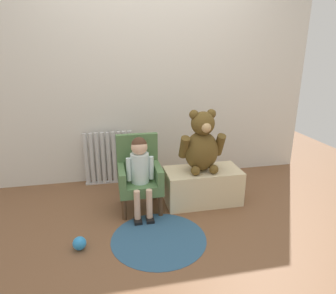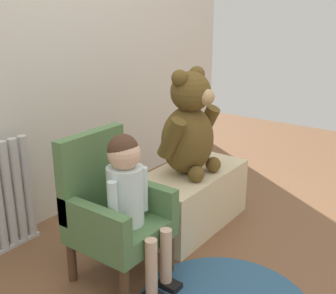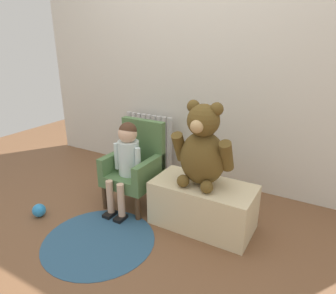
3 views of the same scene
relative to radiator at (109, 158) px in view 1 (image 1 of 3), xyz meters
The scene contains 9 objects.
ground_plane 1.28m from the radiator, 65.47° to the right, with size 6.00×6.00×0.00m, color brown.
back_wall 1.04m from the radiator, 13.58° to the left, with size 3.80×0.05×2.40m, color silver.
radiator is the anchor object (origin of this frame).
child_armchair 0.68m from the radiator, 65.94° to the right, with size 0.40×0.40×0.71m.
child_figure 0.81m from the radiator, 69.32° to the right, with size 0.25×0.35×0.74m.
low_bench 1.13m from the radiator, 35.70° to the right, with size 0.75×0.38×0.35m, color beige.
large_teddy_bear 1.15m from the radiator, 36.21° to the right, with size 0.44×0.31×0.61m.
floor_rug 1.29m from the radiator, 73.19° to the right, with size 0.79×0.79×0.01m, color #2D5575.
toy_ball 1.26m from the radiator, 102.40° to the right, with size 0.11×0.11×0.11m, color #2B88D0.
Camera 1 is at (-0.51, -2.15, 1.49)m, focal length 32.00 mm.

